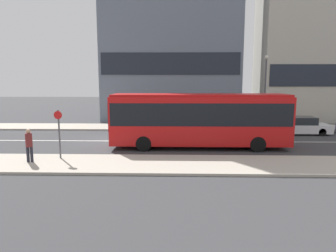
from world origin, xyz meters
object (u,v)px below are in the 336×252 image
at_px(parked_car_0, 299,126).
at_px(street_lamp, 265,84).
at_px(city_bus, 199,117).
at_px(pedestrian_near_stop, 29,143).
at_px(bus_stop_sign, 59,130).

distance_m(parked_car_0, street_lamp, 4.66).
xyz_separation_m(parked_car_0, street_lamp, (-2.25, 2.25, 3.40)).
bearing_deg(city_bus, parked_car_0, 31.10).
relative_size(city_bus, pedestrian_near_stop, 6.49).
bearing_deg(city_bus, pedestrian_near_stop, -155.11).
relative_size(parked_car_0, pedestrian_near_stop, 2.65).
height_order(pedestrian_near_stop, street_lamp, street_lamp).
relative_size(bus_stop_sign, street_lamp, 0.41).
height_order(city_bus, pedestrian_near_stop, city_bus).
distance_m(pedestrian_near_stop, bus_stop_sign, 1.62).
bearing_deg(street_lamp, city_bus, -130.24).
bearing_deg(street_lamp, bus_stop_sign, -142.31).
relative_size(parked_car_0, bus_stop_sign, 1.75).
bearing_deg(parked_car_0, pedestrian_near_stop, -151.71).
distance_m(city_bus, pedestrian_near_stop, 10.09).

